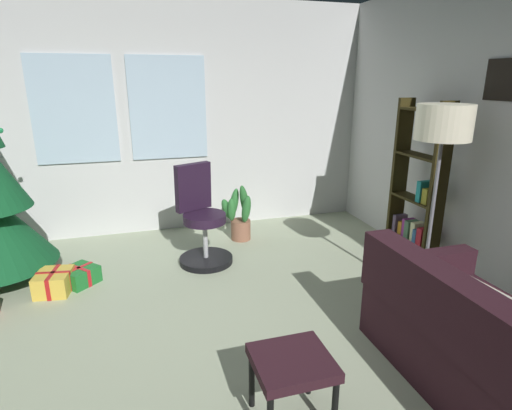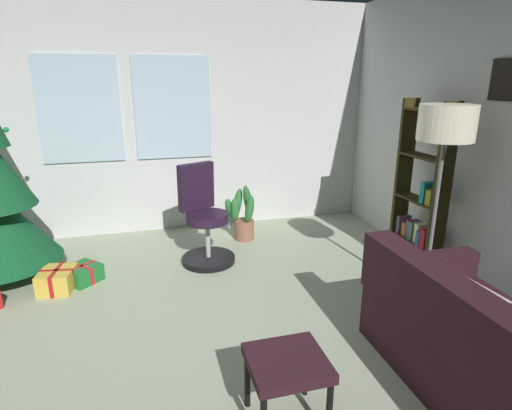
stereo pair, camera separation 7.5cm
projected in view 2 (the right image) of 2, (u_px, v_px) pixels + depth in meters
ground_plane at (197, 364)px, 2.90m from camera, size 5.22×5.41×0.10m
wall_back_with_windows at (161, 119)px, 5.01m from camera, size 5.22×0.12×2.78m
footstool at (287, 368)px, 2.26m from camera, size 0.42×0.40×0.42m
gift_box_green at (83, 274)px, 3.96m from camera, size 0.40×0.40×0.17m
gift_box_gold at (57, 280)px, 3.80m from camera, size 0.34×0.37×0.20m
office_chair at (204, 224)px, 4.32m from camera, size 0.56×0.58×1.04m
bookshelf at (421, 196)px, 4.13m from camera, size 0.18×0.64×1.68m
floor_lamp at (445, 133)px, 3.22m from camera, size 0.43×0.43×1.68m
potted_plant at (242, 216)px, 4.95m from camera, size 0.43×0.39×0.69m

